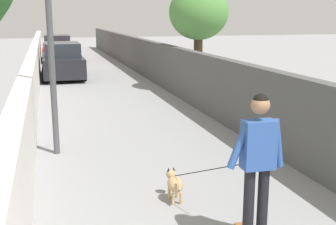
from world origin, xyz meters
TOP-DOWN VIEW (x-y plane):
  - ground_plane at (14.00, 0.00)m, footprint 80.00×80.00m
  - wall_left at (12.00, 2.41)m, footprint 48.00×0.30m
  - fence_right at (12.00, -2.41)m, footprint 48.00×0.30m
  - tree_right_near at (13.00, -3.34)m, footprint 2.10×2.10m
  - person_skateboarder at (2.49, -0.35)m, footprint 0.23×0.71m
  - dog at (3.95, 0.22)m, footprint 1.75×0.70m
  - car_near at (18.00, 1.26)m, footprint 4.40×1.80m
  - car_far at (25.93, 1.26)m, footprint 4.29×1.80m

SIDE VIEW (x-z plane):
  - ground_plane at x=14.00m, z-range 0.00..0.00m
  - dog at x=3.95m, z-range -0.25..0.80m
  - car_far at x=25.93m, z-range -0.05..1.49m
  - car_near at x=18.00m, z-range -0.05..1.49m
  - wall_left at x=12.00m, z-range 0.00..1.48m
  - fence_right at x=12.00m, z-range 0.00..1.64m
  - person_skateboarder at x=2.49m, z-range 0.24..2.01m
  - tree_right_near at x=13.00m, z-range 0.88..4.67m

